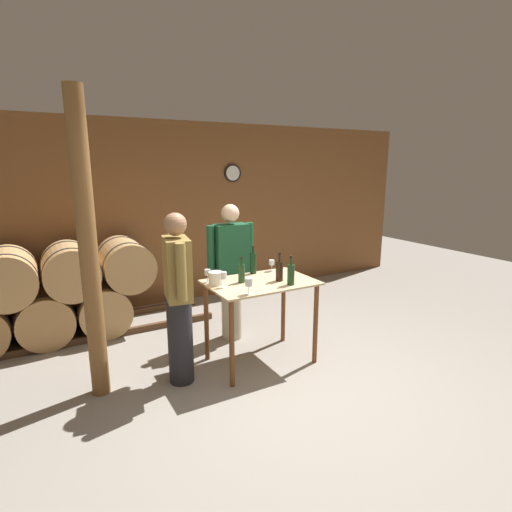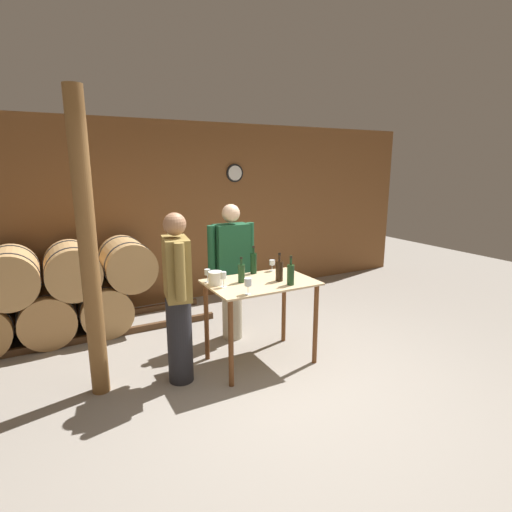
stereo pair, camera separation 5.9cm
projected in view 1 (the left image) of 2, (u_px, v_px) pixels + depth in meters
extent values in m
plane|color=gray|center=(294.00, 386.00, 3.83)|extent=(14.00, 14.00, 0.00)
cube|color=brown|center=(185.00, 213.00, 6.06)|extent=(8.40, 0.05, 2.70)
cylinder|color=black|center=(233.00, 173.00, 6.27)|extent=(0.28, 0.03, 0.28)
cylinder|color=white|center=(233.00, 173.00, 6.25)|extent=(0.23, 0.01, 0.23)
cube|color=#4C331E|center=(49.00, 347.00, 4.56)|extent=(4.01, 0.06, 0.08)
cube|color=#4C331E|center=(47.00, 327.00, 5.11)|extent=(4.01, 0.06, 0.08)
cylinder|color=#AD7F4C|center=(45.00, 316.00, 4.77)|extent=(0.62, 0.81, 0.62)
cylinder|color=#38383D|center=(46.00, 322.00, 4.57)|extent=(0.63, 0.03, 0.63)
cylinder|color=#38383D|center=(44.00, 309.00, 4.98)|extent=(0.63, 0.03, 0.63)
cylinder|color=tan|center=(102.00, 306.00, 5.08)|extent=(0.62, 0.81, 0.62)
cylinder|color=#38383D|center=(105.00, 313.00, 4.87)|extent=(0.63, 0.03, 0.63)
cylinder|color=#38383D|center=(99.00, 301.00, 5.29)|extent=(0.63, 0.03, 0.63)
cylinder|color=tan|center=(7.00, 277.00, 4.50)|extent=(0.62, 0.81, 0.62)
cylinder|color=#38383D|center=(6.00, 282.00, 4.30)|extent=(0.63, 0.03, 0.63)
cylinder|color=#38383D|center=(8.00, 272.00, 4.71)|extent=(0.63, 0.03, 0.63)
cylinder|color=tan|center=(70.00, 270.00, 4.81)|extent=(0.62, 0.81, 0.62)
cylinder|color=#38383D|center=(72.00, 275.00, 4.60)|extent=(0.63, 0.03, 0.63)
cylinder|color=#38383D|center=(68.00, 266.00, 5.02)|extent=(0.63, 0.03, 0.63)
cylinder|color=tan|center=(125.00, 264.00, 5.12)|extent=(0.62, 0.81, 0.62)
cylinder|color=#38383D|center=(129.00, 268.00, 4.91)|extent=(0.63, 0.03, 0.63)
cylinder|color=#38383D|center=(121.00, 260.00, 5.33)|extent=(0.63, 0.03, 0.63)
cube|color=#D1B284|center=(261.00, 282.00, 4.13)|extent=(1.10, 0.74, 0.02)
cylinder|color=brown|center=(232.00, 344.00, 3.73)|extent=(0.05, 0.05, 0.87)
cylinder|color=brown|center=(316.00, 324.00, 4.20)|extent=(0.05, 0.05, 0.87)
cylinder|color=brown|center=(206.00, 322.00, 4.26)|extent=(0.05, 0.05, 0.87)
cylinder|color=brown|center=(283.00, 306.00, 4.72)|extent=(0.05, 0.05, 0.87)
cylinder|color=brown|center=(88.00, 251.00, 3.42)|extent=(0.16, 0.16, 2.70)
cylinder|color=#193819|center=(242.00, 273.00, 4.07)|extent=(0.07, 0.07, 0.19)
cylinder|color=#193819|center=(241.00, 261.00, 4.04)|extent=(0.02, 0.02, 0.08)
cylinder|color=black|center=(241.00, 258.00, 4.04)|extent=(0.03, 0.03, 0.02)
cylinder|color=black|center=(253.00, 263.00, 4.41)|extent=(0.07, 0.07, 0.23)
cylinder|color=black|center=(253.00, 250.00, 4.37)|extent=(0.02, 0.02, 0.08)
cylinder|color=black|center=(253.00, 247.00, 4.36)|extent=(0.03, 0.03, 0.02)
cylinder|color=black|center=(279.00, 271.00, 4.13)|extent=(0.08, 0.08, 0.21)
cylinder|color=black|center=(280.00, 257.00, 4.09)|extent=(0.02, 0.02, 0.09)
cylinder|color=black|center=(280.00, 254.00, 4.08)|extent=(0.03, 0.03, 0.02)
cylinder|color=#193819|center=(291.00, 275.00, 3.99)|extent=(0.07, 0.07, 0.21)
cylinder|color=#193819|center=(291.00, 260.00, 3.96)|extent=(0.02, 0.02, 0.09)
cylinder|color=black|center=(291.00, 257.00, 3.95)|extent=(0.03, 0.03, 0.02)
cylinder|color=silver|center=(208.00, 282.00, 4.09)|extent=(0.06, 0.06, 0.00)
cylinder|color=silver|center=(208.00, 278.00, 4.08)|extent=(0.01, 0.01, 0.08)
cylinder|color=silver|center=(207.00, 272.00, 4.07)|extent=(0.06, 0.06, 0.06)
cylinder|color=silver|center=(224.00, 287.00, 3.93)|extent=(0.06, 0.06, 0.00)
cylinder|color=silver|center=(224.00, 283.00, 3.92)|extent=(0.01, 0.01, 0.08)
cylinder|color=silver|center=(224.00, 275.00, 3.90)|extent=(0.06, 0.06, 0.07)
cylinder|color=silver|center=(249.00, 294.00, 3.72)|extent=(0.06, 0.06, 0.00)
cylinder|color=silver|center=(249.00, 290.00, 3.71)|extent=(0.01, 0.01, 0.08)
cylinder|color=silver|center=(249.00, 282.00, 3.69)|extent=(0.07, 0.07, 0.07)
cylinder|color=silver|center=(272.00, 271.00, 4.53)|extent=(0.06, 0.06, 0.00)
cylinder|color=silver|center=(272.00, 268.00, 4.53)|extent=(0.01, 0.01, 0.07)
cylinder|color=silver|center=(272.00, 262.00, 4.51)|extent=(0.06, 0.06, 0.06)
cylinder|color=white|center=(216.00, 278.00, 4.00)|extent=(0.14, 0.14, 0.13)
cylinder|color=#B7AD93|center=(231.00, 306.00, 4.82)|extent=(0.24, 0.24, 0.81)
cube|color=#194C2D|center=(231.00, 249.00, 4.66)|extent=(0.40, 0.22, 0.59)
sphere|color=beige|center=(230.00, 213.00, 4.57)|extent=(0.21, 0.21, 0.21)
cylinder|color=#194C2D|center=(249.00, 245.00, 4.77)|extent=(0.09, 0.09, 0.53)
cylinder|color=#194C2D|center=(211.00, 249.00, 4.54)|extent=(0.09, 0.09, 0.53)
cylinder|color=#232328|center=(180.00, 340.00, 3.83)|extent=(0.24, 0.24, 0.85)
cube|color=olive|center=(177.00, 269.00, 3.67)|extent=(0.29, 0.43, 0.57)
sphere|color=#9E7051|center=(175.00, 224.00, 3.58)|extent=(0.21, 0.21, 0.21)
cylinder|color=olive|center=(181.00, 272.00, 3.43)|extent=(0.09, 0.09, 0.52)
cylinder|color=olive|center=(173.00, 260.00, 3.89)|extent=(0.09, 0.09, 0.52)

